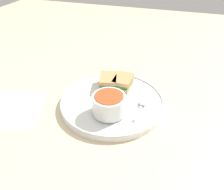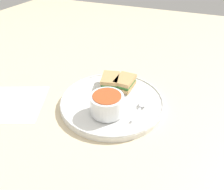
{
  "view_description": "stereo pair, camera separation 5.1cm",
  "coord_description": "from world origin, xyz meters",
  "px_view_note": "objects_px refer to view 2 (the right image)",
  "views": [
    {
      "loc": [
        -0.53,
        -0.17,
        0.44
      ],
      "look_at": [
        0.0,
        0.0,
        0.04
      ],
      "focal_mm": 35.0,
      "sensor_mm": 36.0,
      "label": 1
    },
    {
      "loc": [
        -0.51,
        -0.22,
        0.44
      ],
      "look_at": [
        0.0,
        0.0,
        0.04
      ],
      "focal_mm": 35.0,
      "sensor_mm": 36.0,
      "label": 2
    }
  ],
  "objects_px": {
    "sandwich_half_near": "(125,82)",
    "sandwich_half_far": "(110,81)",
    "spoon": "(142,105)",
    "soup_bowl": "(107,104)"
  },
  "relations": [
    {
      "from": "spoon",
      "to": "soup_bowl",
      "type": "bearing_deg",
      "value": 131.6
    },
    {
      "from": "sandwich_half_near",
      "to": "sandwich_half_far",
      "type": "xyz_separation_m",
      "value": [
        -0.01,
        0.05,
        0.0
      ]
    },
    {
      "from": "spoon",
      "to": "sandwich_half_near",
      "type": "bearing_deg",
      "value": 51.6
    },
    {
      "from": "spoon",
      "to": "sandwich_half_near",
      "type": "height_order",
      "value": "sandwich_half_near"
    },
    {
      "from": "sandwich_half_near",
      "to": "sandwich_half_far",
      "type": "relative_size",
      "value": 0.89
    },
    {
      "from": "sandwich_half_far",
      "to": "spoon",
      "type": "bearing_deg",
      "value": -117.46
    },
    {
      "from": "soup_bowl",
      "to": "spoon",
      "type": "distance_m",
      "value": 0.11
    },
    {
      "from": "soup_bowl",
      "to": "sandwich_half_near",
      "type": "xyz_separation_m",
      "value": [
        0.14,
        -0.0,
        -0.01
      ]
    },
    {
      "from": "sandwich_half_near",
      "to": "sandwich_half_far",
      "type": "distance_m",
      "value": 0.05
    },
    {
      "from": "spoon",
      "to": "sandwich_half_far",
      "type": "relative_size",
      "value": 1.14
    }
  ]
}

